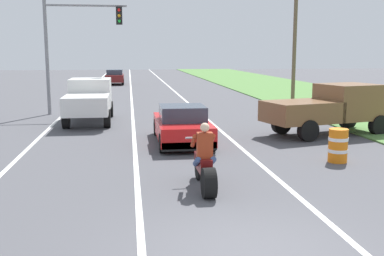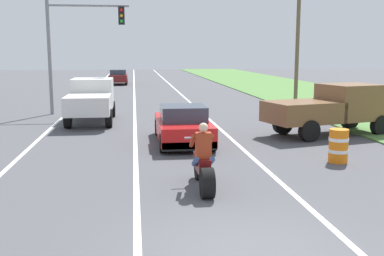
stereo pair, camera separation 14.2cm
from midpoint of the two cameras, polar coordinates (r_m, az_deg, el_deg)
The scene contains 12 objects.
lane_stripe_left_solid at distance 27.16m, azimuth -15.19°, elevation 2.23°, with size 0.14×120.00×0.01m, color white.
lane_stripe_right_solid at distance 27.18m, azimuth 0.04°, elevation 2.56°, with size 0.14×120.00×0.01m, color white.
lane_stripe_centre_dashed at distance 26.93m, azimuth -7.57°, elevation 2.41°, with size 0.14×120.00×0.01m, color white.
grass_verge_right at distance 30.25m, azimuth 19.42°, elevation 2.77°, with size 10.00×120.00×0.06m, color #517F3D.
motorcycle_with_rider at distance 10.86m, azimuth 1.20°, elevation -4.71°, with size 0.70×2.21×1.62m.
sports_car_red at distance 16.49m, azimuth -1.49°, elevation 0.29°, with size 1.84×4.30×1.37m.
pickup_truck_left_lane_white at distance 21.86m, azimuth -12.80°, elevation 3.57°, with size 2.02×4.80×1.98m.
pickup_truck_right_shoulder_brown at distance 18.89m, azimuth 16.42°, elevation 2.53°, with size 5.14×3.14×1.98m.
traffic_light_mast_near at distance 24.99m, azimuth -14.87°, elevation 10.77°, with size 4.23×0.34×6.00m.
utility_pole_roadside at distance 30.13m, azimuth 12.44°, elevation 9.76°, with size 0.24×0.24×7.09m, color brown.
construction_barrel_nearest at distance 14.30m, azimuth 17.37°, elevation -2.07°, with size 0.58×0.58×1.00m.
distant_car_far_ahead at distance 47.29m, azimuth -9.63°, elevation 6.28°, with size 1.80×4.00×1.50m.
Camera 1 is at (-1.94, -6.73, 3.24)m, focal length 43.05 mm.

